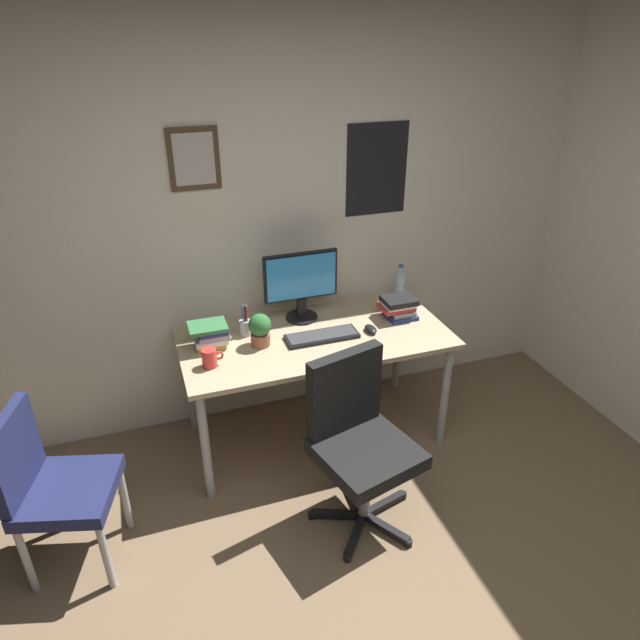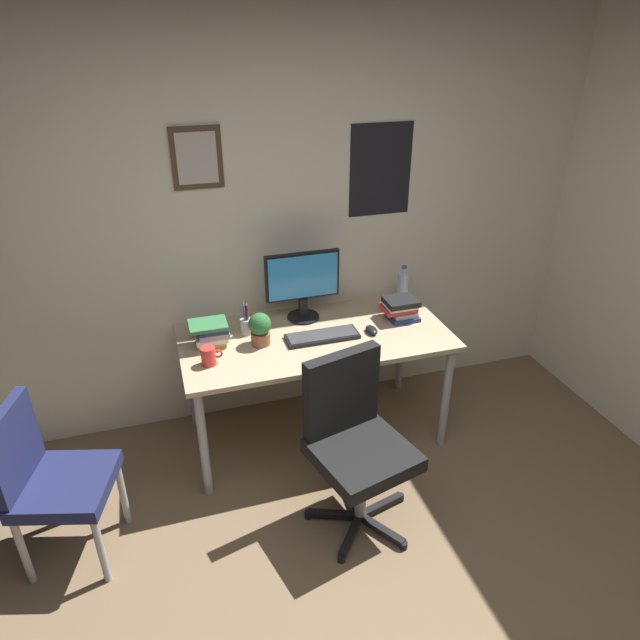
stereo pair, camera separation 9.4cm
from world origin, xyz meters
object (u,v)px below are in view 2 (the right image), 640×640
Objects in this scene: pen_cup at (246,326)px; book_stack_right at (401,308)px; water_bottle at (403,287)px; potted_plant at (260,328)px; keyboard at (322,336)px; office_chair at (354,436)px; computer_mouse at (371,330)px; coffee_mug_near at (209,356)px; book_stack_left at (211,333)px; side_chair at (49,476)px; monitor at (303,283)px.

pen_cup is 0.94× the size of book_stack_right.
water_bottle is 1.05m from potted_plant.
keyboard is 2.03× the size of book_stack_right.
office_chair is 3.76× the size of water_bottle.
potted_plant is (-0.66, 0.06, 0.09)m from computer_mouse.
office_chair is 0.88m from coffee_mug_near.
potted_plant reaches higher than book_stack_left.
book_stack_right is at bearing 10.43° from keyboard.
pen_cup is (-0.41, 0.19, 0.04)m from keyboard.
computer_mouse is at bearing -136.13° from water_bottle.
office_chair reaches higher than keyboard.
book_stack_left is (0.04, 0.21, 0.03)m from coffee_mug_near.
side_chair is at bearing -148.84° from pen_cup.
keyboard is at bearing 7.83° from coffee_mug_near.
monitor reaches higher than book_stack_left.
book_stack_right is at bearing -0.75° from book_stack_left.
side_chair reaches higher than coffee_mug_near.
side_chair is (-1.46, 0.18, -0.03)m from office_chair.
book_stack_right is (2.03, 0.57, 0.31)m from side_chair.
book_stack_right is (0.24, 0.12, 0.05)m from computer_mouse.
water_bottle is (0.68, 0.96, 0.32)m from office_chair.
office_chair is at bearing -64.57° from potted_plant.
pen_cup is 0.92× the size of book_stack_left.
coffee_mug_near is 0.21m from book_stack_left.
office_chair is at bearing -89.67° from monitor.
keyboard is 0.68m from coffee_mug_near.
water_bottle is at bearing 25.75° from keyboard.
office_chair is 2.21× the size of keyboard.
side_chair is at bearing -162.63° from keyboard.
pen_cup is (0.26, 0.28, 0.00)m from coffee_mug_near.
keyboard is at bearing -24.14° from pen_cup.
book_stack_left is 1.02× the size of book_stack_right.
water_bottle is at bearing 15.10° from potted_plant.
book_stack_right is at bearing -5.14° from pen_cup.
monitor is 4.18× the size of computer_mouse.
side_chair is 2.03× the size of keyboard.
pen_cup reaches higher than potted_plant.
monitor is at bearing 162.47° from book_stack_right.
coffee_mug_near is at bearing 24.48° from side_chair.
book_stack_left is at bearing 33.91° from side_chair.
keyboard is at bearing -6.58° from potted_plant.
potted_plant is (0.31, 0.13, 0.05)m from coffee_mug_near.
monitor is 0.36m from keyboard.
potted_plant reaches higher than computer_mouse.
monitor is at bearing 97.63° from keyboard.
monitor is at bearing 27.24° from side_chair.
office_chair is 4.87× the size of potted_plant.
office_chair is 0.68m from keyboard.
keyboard is (0.04, -0.28, -0.23)m from monitor.
keyboard is 2.15× the size of pen_cup.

